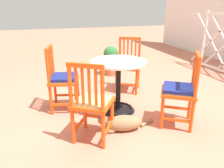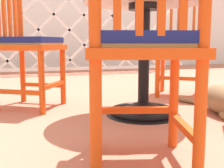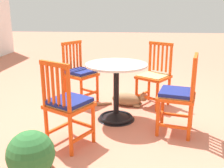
{
  "view_description": "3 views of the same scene",
  "coord_description": "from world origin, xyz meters",
  "px_view_note": "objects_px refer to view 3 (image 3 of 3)",
  "views": [
    {
      "loc": [
        2.6,
        -0.97,
        1.43
      ],
      "look_at": [
        -0.2,
        -0.03,
        0.36
      ],
      "focal_mm": 35.13,
      "sensor_mm": 36.0,
      "label": 1
    },
    {
      "loc": [
        -0.77,
        -1.69,
        0.47
      ],
      "look_at": [
        -0.26,
        0.06,
        0.2
      ],
      "focal_mm": 46.36,
      "sensor_mm": 36.0,
      "label": 2
    },
    {
      "loc": [
        -3.24,
        -0.22,
        1.4
      ],
      "look_at": [
        -0.14,
        0.06,
        0.49
      ],
      "focal_mm": 42.7,
      "sensor_mm": 36.0,
      "label": 3
    }
  ],
  "objects_px": {
    "orange_chair_by_planter": "(178,95)",
    "tabby_cat": "(129,99)",
    "orange_chair_facing_out": "(68,105)",
    "cafe_table": "(116,98)",
    "orange_chair_near_fence": "(80,74)",
    "orange_chair_at_corner": "(154,76)"
  },
  "relations": [
    {
      "from": "orange_chair_by_planter",
      "to": "tabby_cat",
      "type": "xyz_separation_m",
      "value": [
        0.81,
        0.57,
        -0.35
      ]
    },
    {
      "from": "orange_chair_facing_out",
      "to": "tabby_cat",
      "type": "relative_size",
      "value": 1.22
    },
    {
      "from": "cafe_table",
      "to": "orange_chair_near_fence",
      "type": "xyz_separation_m",
      "value": [
        0.59,
        0.58,
        0.16
      ]
    },
    {
      "from": "cafe_table",
      "to": "orange_chair_by_planter",
      "type": "xyz_separation_m",
      "value": [
        -0.31,
        -0.72,
        0.16
      ]
    },
    {
      "from": "cafe_table",
      "to": "orange_chair_by_planter",
      "type": "height_order",
      "value": "orange_chair_by_planter"
    },
    {
      "from": "orange_chair_facing_out",
      "to": "orange_chair_near_fence",
      "type": "xyz_separation_m",
      "value": [
        1.3,
        0.15,
        0.0
      ]
    },
    {
      "from": "orange_chair_facing_out",
      "to": "orange_chair_by_planter",
      "type": "height_order",
      "value": "same"
    },
    {
      "from": "orange_chair_by_planter",
      "to": "tabby_cat",
      "type": "height_order",
      "value": "orange_chair_by_planter"
    },
    {
      "from": "orange_chair_by_planter",
      "to": "orange_chair_near_fence",
      "type": "bearing_deg",
      "value": 55.49
    },
    {
      "from": "cafe_table",
      "to": "orange_chair_facing_out",
      "type": "height_order",
      "value": "orange_chair_facing_out"
    },
    {
      "from": "cafe_table",
      "to": "tabby_cat",
      "type": "bearing_deg",
      "value": -16.63
    },
    {
      "from": "orange_chair_at_corner",
      "to": "orange_chair_near_fence",
      "type": "xyz_separation_m",
      "value": [
        0.02,
        1.09,
        0.01
      ]
    },
    {
      "from": "orange_chair_at_corner",
      "to": "cafe_table",
      "type": "bearing_deg",
      "value": 138.24
    },
    {
      "from": "orange_chair_near_fence",
      "to": "tabby_cat",
      "type": "bearing_deg",
      "value": -96.5
    },
    {
      "from": "orange_chair_facing_out",
      "to": "orange_chair_near_fence",
      "type": "height_order",
      "value": "same"
    },
    {
      "from": "orange_chair_facing_out",
      "to": "orange_chair_by_planter",
      "type": "distance_m",
      "value": 1.23
    },
    {
      "from": "cafe_table",
      "to": "tabby_cat",
      "type": "distance_m",
      "value": 0.56
    },
    {
      "from": "cafe_table",
      "to": "orange_chair_at_corner",
      "type": "xyz_separation_m",
      "value": [
        0.57,
        -0.51,
        0.15
      ]
    },
    {
      "from": "orange_chair_by_planter",
      "to": "tabby_cat",
      "type": "bearing_deg",
      "value": 34.97
    },
    {
      "from": "orange_chair_by_planter",
      "to": "orange_chair_at_corner",
      "type": "height_order",
      "value": "same"
    },
    {
      "from": "tabby_cat",
      "to": "orange_chair_near_fence",
      "type": "bearing_deg",
      "value": 83.5
    },
    {
      "from": "orange_chair_near_fence",
      "to": "tabby_cat",
      "type": "xyz_separation_m",
      "value": [
        -0.08,
        -0.74,
        -0.35
      ]
    }
  ]
}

